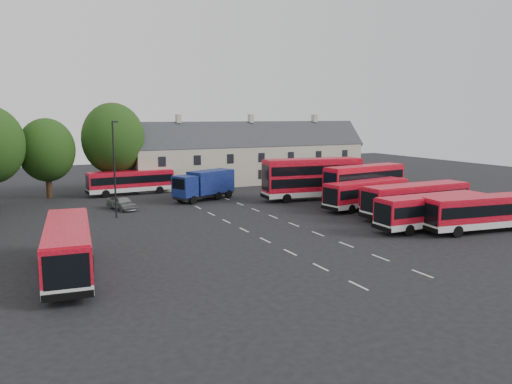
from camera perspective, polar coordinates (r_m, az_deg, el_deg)
ground at (r=41.80m, az=-0.20°, el=-4.93°), size 140.00×140.00×0.00m
lane_markings at (r=44.63m, az=1.57°, el=-4.04°), size 5.15×33.80×0.01m
terrace_houses at (r=73.97m, az=-0.59°, el=4.06°), size 35.70×7.13×10.06m
bus_row_a at (r=46.88m, az=24.49°, el=-1.91°), size 11.14×3.92×3.08m
bus_row_b at (r=46.08m, az=19.39°, el=-1.83°), size 10.75×2.61×3.03m
bus_row_c at (r=50.90m, az=17.82°, el=-0.62°), size 11.67×2.86×3.29m
bus_row_d at (r=52.54m, az=17.06°, el=-0.59°), size 10.31×3.72×2.85m
bus_row_e at (r=54.47m, az=12.52°, el=0.00°), size 10.89×4.10×3.01m
bus_dd_south at (r=57.87m, az=12.28°, el=1.16°), size 10.73×3.81×4.30m
bus_dd_north at (r=59.23m, az=6.48°, el=1.79°), size 12.12×4.11×4.87m
bus_west at (r=33.08m, az=-20.72°, el=-5.69°), size 3.83×11.69×3.25m
bus_north at (r=64.88m, az=-14.13°, el=1.31°), size 10.66×2.91×2.99m
box_truck at (r=58.96m, az=-5.87°, el=0.94°), size 8.18×5.32×3.43m
silver_car at (r=54.73m, az=-15.09°, el=-1.19°), size 2.91×4.64×1.47m
lamppost at (r=49.95m, az=-15.87°, el=2.80°), size 0.64×0.44×9.37m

